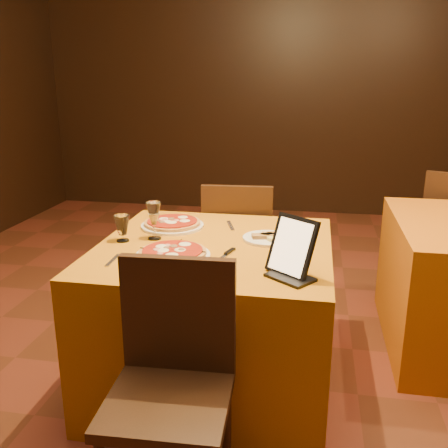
% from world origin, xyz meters
% --- Properties ---
extents(floor, '(6.00, 7.00, 0.01)m').
position_xyz_m(floor, '(0.00, 0.00, -0.01)').
color(floor, '#5E2D19').
rests_on(floor, ground).
extents(wall_back, '(6.00, 0.01, 2.80)m').
position_xyz_m(wall_back, '(0.00, 3.50, 1.40)').
color(wall_back, black).
rests_on(wall_back, floor).
extents(main_table, '(1.10, 1.10, 0.75)m').
position_xyz_m(main_table, '(-0.35, -0.01, 0.38)').
color(main_table, '#B56B0B').
rests_on(main_table, floor).
extents(chair_main_near, '(0.44, 0.44, 0.91)m').
position_xyz_m(chair_main_near, '(-0.35, -0.82, 0.46)').
color(chair_main_near, black).
rests_on(chair_main_near, floor).
extents(chair_main_far, '(0.39, 0.39, 0.91)m').
position_xyz_m(chair_main_far, '(-0.35, 0.77, 0.46)').
color(chair_main_far, black).
rests_on(chair_main_far, floor).
extents(pizza_near, '(0.33, 0.33, 0.03)m').
position_xyz_m(pizza_near, '(-0.50, -0.22, 0.77)').
color(pizza_near, white).
rests_on(pizza_near, main_table).
extents(pizza_far, '(0.33, 0.33, 0.03)m').
position_xyz_m(pizza_far, '(-0.63, 0.23, 0.77)').
color(pizza_far, white).
rests_on(pizza_far, main_table).
extents(cutlet_dish, '(0.24, 0.24, 0.03)m').
position_xyz_m(cutlet_dish, '(-0.11, 0.10, 0.76)').
color(cutlet_dish, white).
rests_on(cutlet_dish, main_table).
extents(wine_glass, '(0.11, 0.11, 0.19)m').
position_xyz_m(wine_glass, '(-0.66, 0.02, 0.84)').
color(wine_glass, '#D0C176').
rests_on(wine_glass, main_table).
extents(water_glass, '(0.08, 0.08, 0.13)m').
position_xyz_m(water_glass, '(-0.80, -0.05, 0.81)').
color(water_glass, white).
rests_on(water_glass, main_table).
extents(tablet, '(0.22, 0.20, 0.24)m').
position_xyz_m(tablet, '(0.03, -0.32, 0.87)').
color(tablet, black).
rests_on(tablet, main_table).
extents(knife, '(0.09, 0.24, 0.01)m').
position_xyz_m(knife, '(-0.28, -0.20, 0.75)').
color(knife, silver).
rests_on(knife, main_table).
extents(fork_near, '(0.02, 0.15, 0.01)m').
position_xyz_m(fork_near, '(-0.74, -0.31, 0.75)').
color(fork_near, silver).
rests_on(fork_near, main_table).
extents(fork_far, '(0.07, 0.17, 0.01)m').
position_xyz_m(fork_far, '(-0.32, 0.30, 0.75)').
color(fork_far, '#AFADB4').
rests_on(fork_far, main_table).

